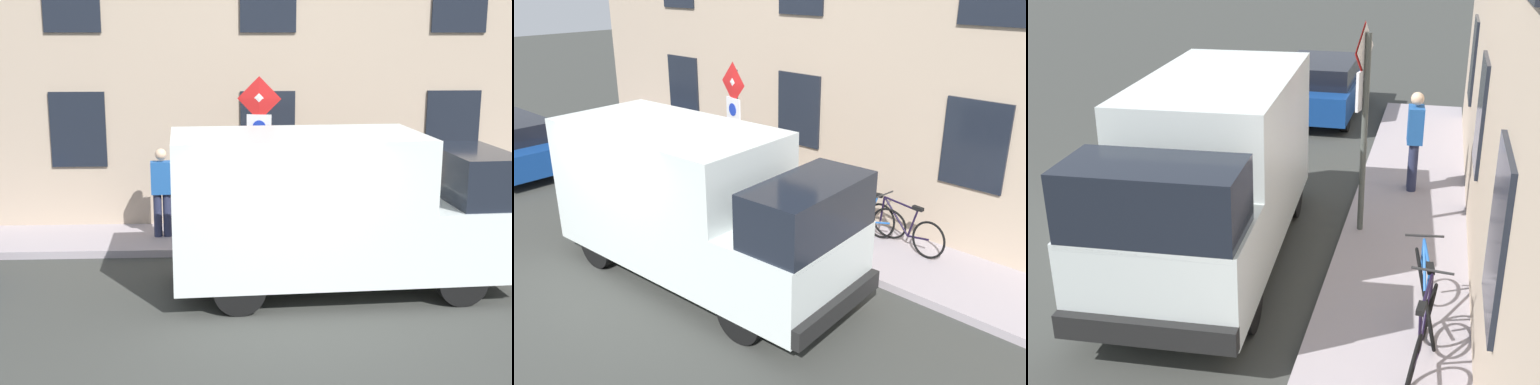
{
  "view_description": "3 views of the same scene",
  "coord_description": "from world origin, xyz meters",
  "views": [
    {
      "loc": [
        -9.38,
        0.91,
        3.93
      ],
      "look_at": [
        2.01,
        0.36,
        1.34
      ],
      "focal_mm": 48.39,
      "sensor_mm": 36.0,
      "label": 1
    },
    {
      "loc": [
        -4.23,
        -7.22,
        4.72
      ],
      "look_at": [
        2.57,
        -0.93,
        1.05
      ],
      "focal_mm": 38.49,
      "sensor_mm": 36.0,
      "label": 2
    },
    {
      "loc": [
        3.88,
        -9.01,
        4.54
      ],
      "look_at": [
        1.9,
        -0.57,
        0.97
      ],
      "focal_mm": 47.04,
      "sensor_mm": 36.0,
      "label": 3
    }
  ],
  "objects": [
    {
      "name": "ground_plane",
      "position": [
        0.0,
        0.0,
        0.0
      ],
      "size": [
        80.0,
        80.0,
        0.0
      ],
      "primitive_type": "plane",
      "color": "#383A36"
    },
    {
      "name": "sidewalk_slab",
      "position": [
        3.56,
        0.0,
        0.07
      ],
      "size": [
        1.84,
        15.79,
        0.14
      ],
      "primitive_type": "cube",
      "color": "#A1979D",
      "rests_on": "ground_plane"
    },
    {
      "name": "building_facade",
      "position": [
        4.83,
        0.0,
        3.3
      ],
      "size": [
        0.75,
        13.79,
        6.6
      ],
      "color": "tan",
      "rests_on": "ground_plane"
    },
    {
      "name": "sign_post_stacked",
      "position": [
        2.86,
        0.26,
        2.15
      ],
      "size": [
        0.19,
        0.55,
        2.98
      ],
      "color": "#474C47",
      "rests_on": "sidewalk_slab"
    },
    {
      "name": "delivery_van",
      "position": [
        0.94,
        -0.81,
        1.33
      ],
      "size": [
        2.32,
        5.44,
        2.5
      ],
      "rotation": [
        0.0,
        0.0,
        4.77
      ],
      "color": "silver",
      "rests_on": "ground_plane"
    },
    {
      "name": "bicycle_black",
      "position": [
        3.93,
        -2.93,
        0.51
      ],
      "size": [
        0.46,
        1.71,
        0.89
      ],
      "rotation": [
        0.0,
        0.0,
        1.45
      ],
      "color": "black",
      "rests_on": "sidewalk_slab"
    },
    {
      "name": "bicycle_blue",
      "position": [
        3.93,
        -2.08,
        0.51
      ],
      "size": [
        0.49,
        1.72,
        0.89
      ],
      "rotation": [
        0.0,
        0.0,
        1.7
      ],
      "color": "black",
      "rests_on": "sidewalk_slab"
    },
    {
      "name": "pedestrian",
      "position": [
        3.56,
        2.09,
        1.07
      ],
      "size": [
        0.29,
        0.42,
        1.72
      ],
      "rotation": [
        0.0,
        0.0,
        3.23
      ],
      "color": "#262B47",
      "rests_on": "sidewalk_slab"
    }
  ]
}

